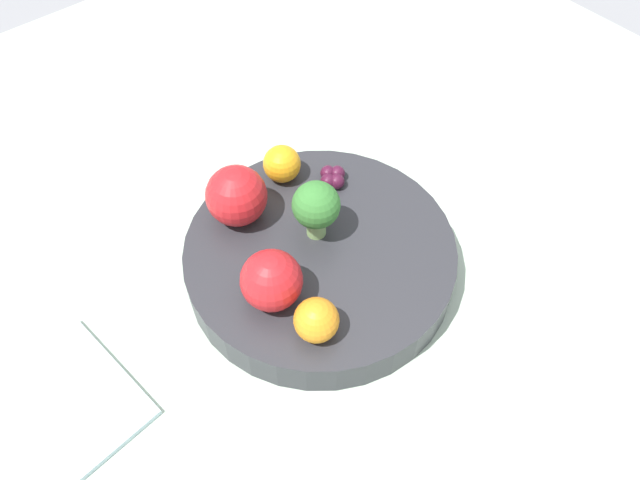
{
  "coord_description": "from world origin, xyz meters",
  "views": [
    {
      "loc": [
        0.23,
        0.28,
        0.53
      ],
      "look_at": [
        0.0,
        0.0,
        0.07
      ],
      "focal_mm": 35.0,
      "sensor_mm": 36.0,
      "label": 1
    }
  ],
  "objects_px": {
    "bowl": "(320,258)",
    "broccoli": "(316,207)",
    "orange_front": "(282,164)",
    "orange_back": "(316,320)",
    "grape_cluster": "(333,177)",
    "napkin": "(43,422)",
    "apple_green": "(271,280)",
    "apple_red": "(236,196)"
  },
  "relations": [
    {
      "from": "bowl",
      "to": "broccoli",
      "type": "relative_size",
      "value": 4.12
    },
    {
      "from": "bowl",
      "to": "orange_front",
      "type": "relative_size",
      "value": 6.75
    },
    {
      "from": "orange_back",
      "to": "grape_cluster",
      "type": "distance_m",
      "value": 0.18
    },
    {
      "from": "broccoli",
      "to": "orange_front",
      "type": "height_order",
      "value": "broccoli"
    },
    {
      "from": "grape_cluster",
      "to": "napkin",
      "type": "distance_m",
      "value": 0.35
    },
    {
      "from": "broccoli",
      "to": "napkin",
      "type": "distance_m",
      "value": 0.3
    },
    {
      "from": "bowl",
      "to": "grape_cluster",
      "type": "xyz_separation_m",
      "value": [
        -0.06,
        -0.06,
        0.03
      ]
    },
    {
      "from": "broccoli",
      "to": "apple_green",
      "type": "height_order",
      "value": "broccoli"
    },
    {
      "from": "bowl",
      "to": "broccoli",
      "type": "height_order",
      "value": "broccoli"
    },
    {
      "from": "apple_green",
      "to": "grape_cluster",
      "type": "bearing_deg",
      "value": -151.22
    },
    {
      "from": "broccoli",
      "to": "orange_front",
      "type": "relative_size",
      "value": 1.64
    },
    {
      "from": "orange_back",
      "to": "grape_cluster",
      "type": "relative_size",
      "value": 1.27
    },
    {
      "from": "broccoli",
      "to": "orange_back",
      "type": "distance_m",
      "value": 0.11
    },
    {
      "from": "bowl",
      "to": "napkin",
      "type": "relative_size",
      "value": 1.62
    },
    {
      "from": "orange_front",
      "to": "napkin",
      "type": "xyz_separation_m",
      "value": [
        0.31,
        0.07,
        -0.05
      ]
    },
    {
      "from": "apple_green",
      "to": "apple_red",
      "type": "bearing_deg",
      "value": -108.39
    },
    {
      "from": "bowl",
      "to": "grape_cluster",
      "type": "height_order",
      "value": "grape_cluster"
    },
    {
      "from": "apple_green",
      "to": "broccoli",
      "type": "bearing_deg",
      "value": -157.18
    },
    {
      "from": "apple_red",
      "to": "orange_front",
      "type": "height_order",
      "value": "apple_red"
    },
    {
      "from": "bowl",
      "to": "apple_green",
      "type": "relative_size",
      "value": 4.74
    },
    {
      "from": "apple_red",
      "to": "orange_front",
      "type": "bearing_deg",
      "value": -167.64
    },
    {
      "from": "apple_green",
      "to": "grape_cluster",
      "type": "distance_m",
      "value": 0.15
    },
    {
      "from": "apple_green",
      "to": "orange_back",
      "type": "relative_size",
      "value": 1.41
    },
    {
      "from": "apple_red",
      "to": "bowl",
      "type": "bearing_deg",
      "value": 114.56
    },
    {
      "from": "bowl",
      "to": "broccoli",
      "type": "distance_m",
      "value": 0.06
    },
    {
      "from": "grape_cluster",
      "to": "napkin",
      "type": "xyz_separation_m",
      "value": [
        0.35,
        0.03,
        -0.04
      ]
    },
    {
      "from": "orange_front",
      "to": "napkin",
      "type": "bearing_deg",
      "value": 12.3
    },
    {
      "from": "apple_red",
      "to": "napkin",
      "type": "distance_m",
      "value": 0.26
    },
    {
      "from": "orange_front",
      "to": "orange_back",
      "type": "height_order",
      "value": "same"
    },
    {
      "from": "broccoli",
      "to": "apple_red",
      "type": "bearing_deg",
      "value": -55.52
    },
    {
      "from": "orange_front",
      "to": "broccoli",
      "type": "bearing_deg",
      "value": 75.52
    },
    {
      "from": "apple_red",
      "to": "orange_back",
      "type": "height_order",
      "value": "apple_red"
    },
    {
      "from": "apple_red",
      "to": "napkin",
      "type": "height_order",
      "value": "apple_red"
    },
    {
      "from": "broccoli",
      "to": "apple_red",
      "type": "distance_m",
      "value": 0.08
    },
    {
      "from": "bowl",
      "to": "apple_green",
      "type": "xyz_separation_m",
      "value": [
        0.07,
        0.02,
        0.05
      ]
    },
    {
      "from": "apple_red",
      "to": "napkin",
      "type": "relative_size",
      "value": 0.37
    },
    {
      "from": "bowl",
      "to": "napkin",
      "type": "xyz_separation_m",
      "value": [
        0.28,
        -0.03,
        -0.02
      ]
    },
    {
      "from": "orange_back",
      "to": "bowl",
      "type": "bearing_deg",
      "value": -131.83
    },
    {
      "from": "apple_red",
      "to": "orange_back",
      "type": "bearing_deg",
      "value": 80.49
    },
    {
      "from": "apple_green",
      "to": "grape_cluster",
      "type": "height_order",
      "value": "apple_green"
    },
    {
      "from": "broccoli",
      "to": "grape_cluster",
      "type": "height_order",
      "value": "broccoli"
    },
    {
      "from": "bowl",
      "to": "apple_green",
      "type": "height_order",
      "value": "apple_green"
    }
  ]
}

